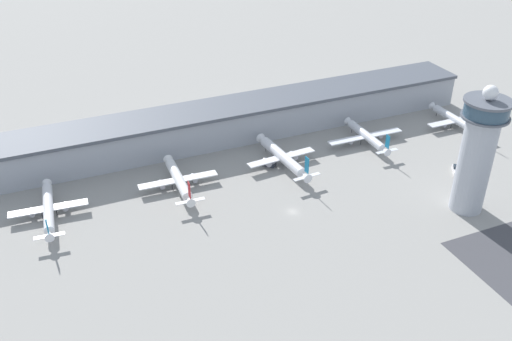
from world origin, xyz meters
TOP-DOWN VIEW (x-y plane):
  - ground_plane at (0.00, 0.00)m, footprint 1000.00×1000.00m
  - terminal_building at (0.00, 70.00)m, footprint 254.72×25.00m
  - control_tower at (65.23, -24.89)m, footprint 17.78×17.78m
  - airplane_gate_bravo at (-89.46, 34.24)m, footprint 30.32×40.52m
  - airplane_gate_charlie at (-36.56, 34.75)m, footprint 34.10×38.38m
  - airplane_gate_delta at (11.97, 34.58)m, footprint 33.48×42.91m
  - airplane_gate_echo at (58.47, 37.88)m, footprint 39.55×36.44m
  - airplane_gate_foxtrot at (110.44, 34.98)m, footprint 31.41×39.80m
  - service_truck_catering at (80.68, -0.71)m, footprint 6.31×7.99m
  - service_truck_baggage at (6.22, 36.92)m, footprint 5.88×5.84m

SIDE VIEW (x-z plane):
  - ground_plane at x=0.00m, z-range 0.00..0.00m
  - service_truck_catering at x=80.68m, z-range -0.46..2.55m
  - service_truck_baggage at x=6.22m, z-range -0.48..2.69m
  - airplane_gate_foxtrot at x=110.44m, z-range -2.07..10.15m
  - airplane_gate_echo at x=58.47m, z-range -2.09..10.52m
  - airplane_gate_charlie at x=-36.56m, z-range -2.41..10.88m
  - airplane_gate_bravo at x=-89.46m, z-range -2.02..10.49m
  - airplane_gate_delta at x=11.97m, z-range -2.55..11.75m
  - terminal_building at x=0.00m, z-range 0.10..17.63m
  - control_tower at x=65.23m, z-range -0.36..52.43m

